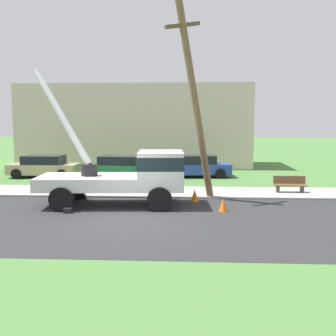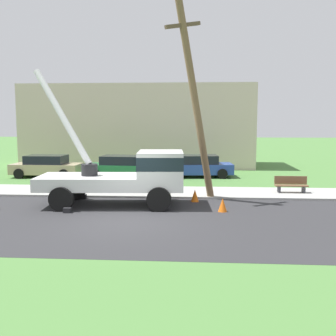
{
  "view_description": "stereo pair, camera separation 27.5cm",
  "coord_description": "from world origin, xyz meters",
  "px_view_note": "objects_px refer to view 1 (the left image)",
  "views": [
    {
      "loc": [
        2.15,
        -14.51,
        3.7
      ],
      "look_at": [
        1.2,
        3.16,
        1.59
      ],
      "focal_mm": 43.34,
      "sensor_mm": 36.0,
      "label": 1
    },
    {
      "loc": [
        2.43,
        -14.49,
        3.7
      ],
      "look_at": [
        1.2,
        3.16,
        1.59
      ],
      "focal_mm": 43.34,
      "sensor_mm": 36.0,
      "label": 2
    }
  ],
  "objects_px": {
    "utility_truck": "(131,173)",
    "traffic_cone_ahead": "(223,205)",
    "parked_sedan_tan": "(44,166)",
    "traffic_cone_curbside": "(195,195)",
    "parked_sedan_green": "(120,167)",
    "leaning_utility_pole": "(195,100)",
    "parked_sedan_blue": "(196,166)",
    "park_bench": "(290,185)"
  },
  "relations": [
    {
      "from": "traffic_cone_ahead",
      "to": "parked_sedan_tan",
      "type": "relative_size",
      "value": 0.13
    },
    {
      "from": "leaning_utility_pole",
      "to": "park_bench",
      "type": "distance_m",
      "value": 6.59
    },
    {
      "from": "leaning_utility_pole",
      "to": "traffic_cone_ahead",
      "type": "relative_size",
      "value": 15.84
    },
    {
      "from": "parked_sedan_green",
      "to": "leaning_utility_pole",
      "type": "bearing_deg",
      "value": -56.34
    },
    {
      "from": "traffic_cone_ahead",
      "to": "parked_sedan_tan",
      "type": "xyz_separation_m",
      "value": [
        -10.75,
        9.27,
        0.43
      ]
    },
    {
      "from": "utility_truck",
      "to": "parked_sedan_tan",
      "type": "height_order",
      "value": "utility_truck"
    },
    {
      "from": "utility_truck",
      "to": "leaning_utility_pole",
      "type": "xyz_separation_m",
      "value": [
        2.75,
        1.22,
        3.15
      ]
    },
    {
      "from": "traffic_cone_ahead",
      "to": "parked_sedan_blue",
      "type": "relative_size",
      "value": 0.12
    },
    {
      "from": "parked_sedan_blue",
      "to": "parked_sedan_tan",
      "type": "bearing_deg",
      "value": -175.62
    },
    {
      "from": "traffic_cone_ahead",
      "to": "parked_sedan_green",
      "type": "distance_m",
      "value": 10.96
    },
    {
      "from": "traffic_cone_curbside",
      "to": "parked_sedan_green",
      "type": "relative_size",
      "value": 0.12
    },
    {
      "from": "traffic_cone_curbside",
      "to": "parked_sedan_green",
      "type": "height_order",
      "value": "parked_sedan_green"
    },
    {
      "from": "traffic_cone_ahead",
      "to": "parked_sedan_blue",
      "type": "height_order",
      "value": "parked_sedan_blue"
    },
    {
      "from": "leaning_utility_pole",
      "to": "park_bench",
      "type": "height_order",
      "value": "leaning_utility_pole"
    },
    {
      "from": "parked_sedan_blue",
      "to": "park_bench",
      "type": "relative_size",
      "value": 2.84
    },
    {
      "from": "leaning_utility_pole",
      "to": "traffic_cone_curbside",
      "type": "xyz_separation_m",
      "value": [
        0.03,
        -0.28,
        -4.28
      ]
    },
    {
      "from": "parked_sedan_green",
      "to": "traffic_cone_curbside",
      "type": "bearing_deg",
      "value": -57.23
    },
    {
      "from": "utility_truck",
      "to": "park_bench",
      "type": "distance_m",
      "value": 8.22
    },
    {
      "from": "traffic_cone_curbside",
      "to": "parked_sedan_blue",
      "type": "xyz_separation_m",
      "value": [
        0.17,
        8.06,
        0.43
      ]
    },
    {
      "from": "utility_truck",
      "to": "park_bench",
      "type": "relative_size",
      "value": 4.31
    },
    {
      "from": "parked_sedan_green",
      "to": "utility_truck",
      "type": "bearing_deg",
      "value": -76.83
    },
    {
      "from": "leaning_utility_pole",
      "to": "parked_sedan_blue",
      "type": "height_order",
      "value": "leaning_utility_pole"
    },
    {
      "from": "traffic_cone_curbside",
      "to": "parked_sedan_green",
      "type": "bearing_deg",
      "value": 122.77
    },
    {
      "from": "utility_truck",
      "to": "leaning_utility_pole",
      "type": "distance_m",
      "value": 4.36
    },
    {
      "from": "traffic_cone_ahead",
      "to": "parked_sedan_blue",
      "type": "bearing_deg",
      "value": 95.43
    },
    {
      "from": "parked_sedan_green",
      "to": "parked_sedan_blue",
      "type": "distance_m",
      "value": 4.94
    },
    {
      "from": "traffic_cone_ahead",
      "to": "leaning_utility_pole",
      "type": "bearing_deg",
      "value": 117.23
    },
    {
      "from": "traffic_cone_ahead",
      "to": "traffic_cone_curbside",
      "type": "xyz_separation_m",
      "value": [
        -1.13,
        1.96,
        0.0
      ]
    },
    {
      "from": "leaning_utility_pole",
      "to": "parked_sedan_green",
      "type": "xyz_separation_m",
      "value": [
        -4.68,
        7.03,
        -3.85
      ]
    },
    {
      "from": "parked_sedan_green",
      "to": "park_bench",
      "type": "relative_size",
      "value": 2.84
    },
    {
      "from": "utility_truck",
      "to": "traffic_cone_curbside",
      "type": "distance_m",
      "value": 3.14
    },
    {
      "from": "leaning_utility_pole",
      "to": "parked_sedan_blue",
      "type": "xyz_separation_m",
      "value": [
        0.2,
        7.78,
        -3.85
      ]
    },
    {
      "from": "parked_sedan_tan",
      "to": "traffic_cone_ahead",
      "type": "bearing_deg",
      "value": -40.76
    },
    {
      "from": "parked_sedan_blue",
      "to": "utility_truck",
      "type": "bearing_deg",
      "value": -108.16
    },
    {
      "from": "parked_sedan_tan",
      "to": "parked_sedan_green",
      "type": "relative_size",
      "value": 0.98
    },
    {
      "from": "traffic_cone_curbside",
      "to": "utility_truck",
      "type": "bearing_deg",
      "value": -161.39
    },
    {
      "from": "parked_sedan_green",
      "to": "parked_sedan_blue",
      "type": "relative_size",
      "value": 1.0
    },
    {
      "from": "traffic_cone_ahead",
      "to": "traffic_cone_curbside",
      "type": "relative_size",
      "value": 1.0
    },
    {
      "from": "parked_sedan_green",
      "to": "parked_sedan_tan",
      "type": "bearing_deg",
      "value": 179.98
    },
    {
      "from": "traffic_cone_curbside",
      "to": "parked_sedan_tan",
      "type": "height_order",
      "value": "parked_sedan_tan"
    },
    {
      "from": "utility_truck",
      "to": "parked_sedan_tan",
      "type": "relative_size",
      "value": 1.55
    },
    {
      "from": "utility_truck",
      "to": "traffic_cone_ahead",
      "type": "bearing_deg",
      "value": -14.67
    }
  ]
}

